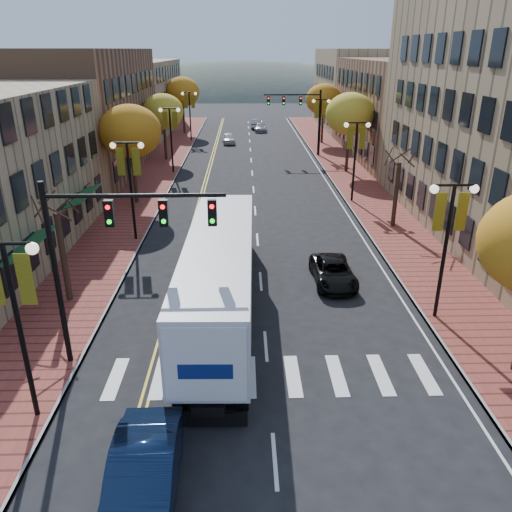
{
  "coord_description": "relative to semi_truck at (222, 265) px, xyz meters",
  "views": [
    {
      "loc": [
        -0.82,
        -12.97,
        10.95
      ],
      "look_at": [
        -0.29,
        8.08,
        2.2
      ],
      "focal_mm": 35.0,
      "sensor_mm": 36.0,
      "label": 1
    }
  ],
  "objects": [
    {
      "name": "sidewalk_left",
      "position": [
        -7.19,
        25.68,
        -2.26
      ],
      "size": [
        4.0,
        85.0,
        0.15
      ],
      "primitive_type": "cube",
      "color": "brown",
      "rests_on": "ground"
    },
    {
      "name": "car_far_white",
      "position": [
        -0.86,
        43.53,
        -1.69
      ],
      "size": [
        1.84,
        3.87,
        1.28
      ],
      "primitive_type": "imported",
      "rotation": [
        0.0,
        0.0,
        0.09
      ],
      "color": "silver",
      "rests_on": "ground"
    },
    {
      "name": "building_left_far",
      "position": [
        -15.19,
        54.18,
        2.42
      ],
      "size": [
        12.0,
        26.0,
        9.5
      ],
      "primitive_type": "cube",
      "color": "#9E8966",
      "rests_on": "ground"
    },
    {
      "name": "traffic_mast_near",
      "position": [
        -3.67,
        -3.83,
        2.59
      ],
      "size": [
        6.1,
        0.35,
        7.0
      ],
      "color": "black",
      "rests_on": "ground"
    },
    {
      "name": "tree_left_c",
      "position": [
        -7.19,
        33.18,
        2.72
      ],
      "size": [
        4.16,
        4.16,
        6.69
      ],
      "color": "#382619",
      "rests_on": "sidewalk_left"
    },
    {
      "name": "tree_left_b",
      "position": [
        -7.19,
        17.18,
        3.11
      ],
      "size": [
        4.48,
        4.48,
        7.21
      ],
      "color": "#382619",
      "rests_on": "sidewalk_left"
    },
    {
      "name": "lamp_left_b",
      "position": [
        -5.69,
        9.18,
        1.96
      ],
      "size": [
        1.96,
        0.36,
        6.05
      ],
      "color": "black",
      "rests_on": "ground"
    },
    {
      "name": "tree_right_b",
      "position": [
        10.81,
        11.18,
        -0.08
      ],
      "size": [
        0.28,
        0.28,
        4.2
      ],
      "color": "#382619",
      "rests_on": "sidewalk_right"
    },
    {
      "name": "building_right_far",
      "position": [
        20.31,
        57.18,
        3.17
      ],
      "size": [
        15.0,
        20.0,
        11.0
      ],
      "primitive_type": "cube",
      "color": "#9E8966",
      "rests_on": "ground"
    },
    {
      "name": "tree_left_d",
      "position": [
        -7.19,
        51.18,
        3.27
      ],
      "size": [
        4.61,
        4.61,
        7.42
      ],
      "color": "#382619",
      "rests_on": "sidewalk_left"
    },
    {
      "name": "ground",
      "position": [
        1.81,
        -6.82,
        -2.33
      ],
      "size": [
        200.0,
        200.0,
        0.0
      ],
      "primitive_type": "plane",
      "color": "black",
      "rests_on": "ground"
    },
    {
      "name": "lamp_right_c",
      "position": [
        9.31,
        35.18,
        1.96
      ],
      "size": [
        1.96,
        0.36,
        6.05
      ],
      "color": "black",
      "rests_on": "ground"
    },
    {
      "name": "navy_sedan",
      "position": [
        -1.67,
        -10.12,
        -1.54
      ],
      "size": [
        1.81,
        4.84,
        1.58
      ],
      "primitive_type": "imported",
      "rotation": [
        0.0,
        0.0,
        0.03
      ],
      "color": "#0D1B37",
      "rests_on": "ground"
    },
    {
      "name": "tree_right_c",
      "position": [
        10.81,
        27.18,
        3.11
      ],
      "size": [
        4.48,
        4.48,
        7.21
      ],
      "color": "#382619",
      "rests_on": "sidewalk_right"
    },
    {
      "name": "car_far_oncoming",
      "position": [
        2.97,
        56.37,
        -1.66
      ],
      "size": [
        1.69,
        4.15,
        1.34
      ],
      "primitive_type": "imported",
      "rotation": [
        0.0,
        0.0,
        3.07
      ],
      "color": "#94959B",
      "rests_on": "ground"
    },
    {
      "name": "tree_right_d",
      "position": [
        10.81,
        43.18,
        2.96
      ],
      "size": [
        4.35,
        4.35,
        7.0
      ],
      "color": "#382619",
      "rests_on": "sidewalk_right"
    },
    {
      "name": "semi_truck",
      "position": [
        0.0,
        0.0,
        0.0
      ],
      "size": [
        2.89,
        16.0,
        3.99
      ],
      "rotation": [
        0.0,
        0.0,
        -0.02
      ],
      "color": "black",
      "rests_on": "ground"
    },
    {
      "name": "lamp_right_a",
      "position": [
        9.31,
        -0.82,
        1.96
      ],
      "size": [
        1.96,
        0.36,
        6.05
      ],
      "color": "black",
      "rests_on": "ground"
    },
    {
      "name": "building_right_mid",
      "position": [
        20.31,
        35.18,
        2.67
      ],
      "size": [
        15.0,
        24.0,
        10.0
      ],
      "primitive_type": "cube",
      "color": "brown",
      "rests_on": "ground"
    },
    {
      "name": "car_far_silver",
      "position": [
        3.47,
        53.26,
        -1.74
      ],
      "size": [
        1.8,
        4.13,
        1.18
      ],
      "primitive_type": "imported",
      "rotation": [
        0.0,
        0.0,
        -0.04
      ],
      "color": "#9C9BA2",
      "rests_on": "ground"
    },
    {
      "name": "black_suv",
      "position": [
        5.45,
        2.93,
        -1.74
      ],
      "size": [
        2.04,
        4.28,
        1.18
      ],
      "primitive_type": "imported",
      "rotation": [
        0.0,
        0.0,
        0.02
      ],
      "color": "black",
      "rests_on": "ground"
    },
    {
      "name": "building_left_mid",
      "position": [
        -15.19,
        29.18,
        3.17
      ],
      "size": [
        12.0,
        24.0,
        11.0
      ],
      "primitive_type": "cube",
      "color": "brown",
      "rests_on": "ground"
    },
    {
      "name": "tree_left_a",
      "position": [
        -7.19,
        1.18,
        -0.08
      ],
      "size": [
        0.28,
        0.28,
        4.2
      ],
      "color": "#382619",
      "rests_on": "sidewalk_left"
    },
    {
      "name": "lamp_left_a",
      "position": [
        -5.69,
        -6.82,
        1.96
      ],
      "size": [
        1.96,
        0.36,
        6.05
      ],
      "color": "black",
      "rests_on": "ground"
    },
    {
      "name": "lamp_right_b",
      "position": [
        9.31,
        17.18,
        1.96
      ],
      "size": [
        1.96,
        0.36,
        6.05
      ],
      "color": "black",
      "rests_on": "ground"
    },
    {
      "name": "lamp_left_c",
      "position": [
        -5.69,
        27.18,
        1.96
      ],
      "size": [
        1.96,
        0.36,
        6.05
      ],
      "color": "black",
      "rests_on": "ground"
    },
    {
      "name": "lamp_left_d",
      "position": [
        -5.69,
        45.18,
        1.96
      ],
      "size": [
        1.96,
        0.36,
        6.05
      ],
      "color": "black",
      "rests_on": "ground"
    },
    {
      "name": "sidewalk_right",
      "position": [
        10.81,
        25.68,
        -2.26
      ],
      "size": [
        4.0,
        85.0,
        0.15
      ],
      "primitive_type": "cube",
      "color": "brown",
      "rests_on": "ground"
    },
    {
      "name": "traffic_mast_far",
      "position": [
        7.28,
        35.17,
        2.59
      ],
      "size": [
        6.1,
        0.34,
        7.0
      ],
      "color": "black",
      "rests_on": "ground"
    }
  ]
}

